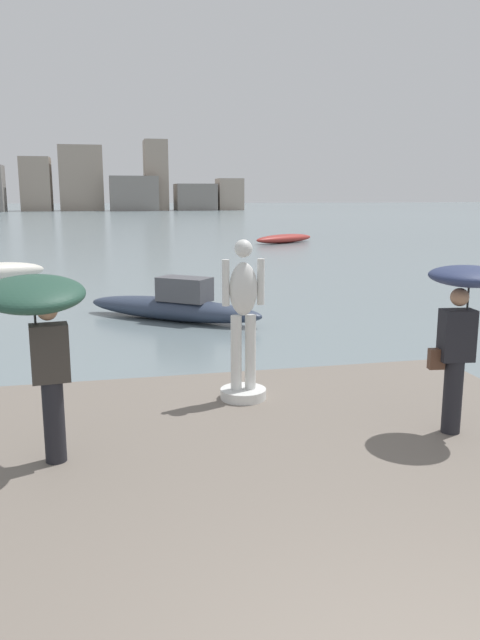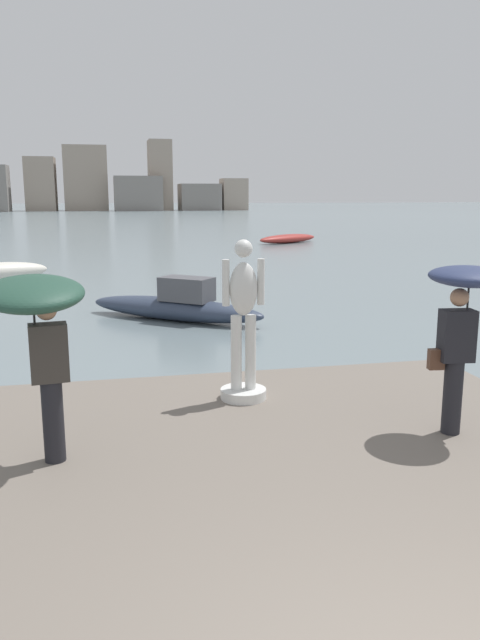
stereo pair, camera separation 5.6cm
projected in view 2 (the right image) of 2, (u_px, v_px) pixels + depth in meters
name	position (u px, v px, depth m)	size (l,w,h in m)	color
ground_plane	(132.00, 243.00, 41.39)	(400.00, 400.00, 0.00)	slate
pier	(332.00, 568.00, 4.99)	(7.69, 10.07, 0.40)	#70665B
statue_white_figure	(243.00, 330.00, 8.36)	(0.63, 0.63, 2.19)	silver
onlooker_left	(37.00, 316.00, 6.24)	(1.15, 1.17, 2.02)	black
onlooker_right	(464.00, 307.00, 7.05)	(1.02, 1.02, 1.98)	black
boat_near	(288.00, 239.00, 41.16)	(5.10, 3.78, 0.57)	#9E2D28
boat_mid	(176.00, 306.00, 15.81)	(4.56, 3.90, 1.13)	#2D384C
distant_skyline	(94.00, 185.00, 122.82)	(59.27, 10.42, 13.93)	gray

